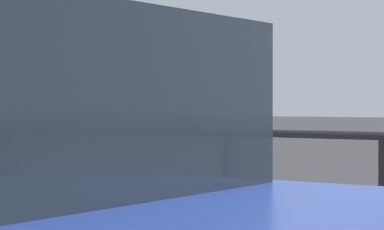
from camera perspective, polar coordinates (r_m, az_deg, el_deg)
name	(u,v)px	position (r m, az deg, el deg)	size (l,w,h in m)	color
parking_meter	(248,142)	(4.25, 3.82, -1.85)	(0.19, 0.20, 1.51)	slate
pedestrian_at_meter	(162,167)	(4.69, -2.03, -3.60)	(0.62, 0.47, 1.68)	brown
background_railing	(383,176)	(6.02, 12.88, -4.09)	(24.06, 0.06, 1.12)	black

